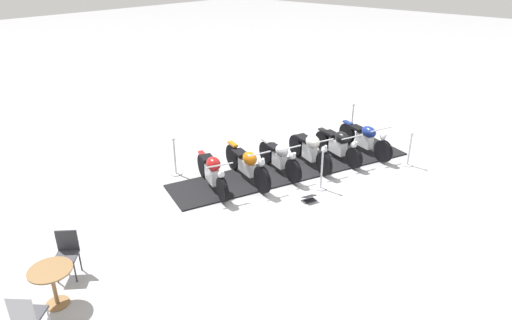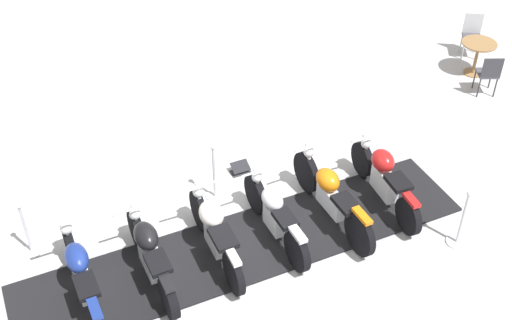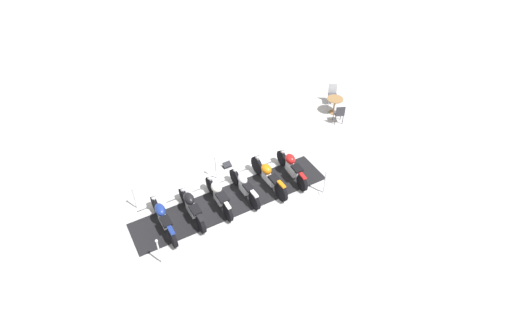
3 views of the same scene
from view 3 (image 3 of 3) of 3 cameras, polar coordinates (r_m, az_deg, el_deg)
ground_plane at (r=14.49m, az=-3.40°, el=-5.74°), size 80.00×80.00×0.00m
display_platform at (r=14.48m, az=-3.40°, el=-5.69°), size 3.94×7.28×0.04m
motorcycle_maroon at (r=15.07m, az=5.02°, el=-0.86°), size 2.01×1.07×0.92m
motorcycle_copper at (r=14.66m, az=1.72°, el=-2.18°), size 2.26×0.96×1.04m
motorcycle_chrome at (r=14.31m, az=-1.73°, el=-3.62°), size 1.99×0.88×0.95m
motorcycle_cream at (r=13.99m, az=-5.39°, el=-4.83°), size 2.00×0.99×0.96m
motorcycle_black at (r=13.80m, az=-9.18°, el=-6.41°), size 2.01×0.97×0.89m
motorcycle_navy at (r=13.64m, az=-13.11°, el=-7.82°), size 2.20×1.03×0.97m
stanchion_right_mid at (r=15.08m, az=-5.67°, el=-1.64°), size 0.33×0.33×1.12m
stanchion_left_rear at (r=12.84m, az=-13.39°, el=-13.08°), size 0.34×0.34×1.15m
stanchion_right_rear at (r=14.57m, az=-16.70°, el=-5.68°), size 0.31×0.31×1.02m
stanchion_left_front at (r=14.70m, az=9.65°, el=-3.71°), size 0.34×0.34×1.08m
info_placard at (r=15.76m, az=-4.11°, el=-0.79°), size 0.32×0.40×0.19m
cafe_table at (r=18.75m, az=11.08°, el=8.04°), size 0.74×0.74×0.75m
cafe_chair_near_table at (r=19.45m, az=10.78°, el=9.33°), size 0.56×0.56×0.96m
cafe_chair_across_table at (r=18.12m, az=11.71°, el=6.52°), size 0.57×0.57×0.91m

